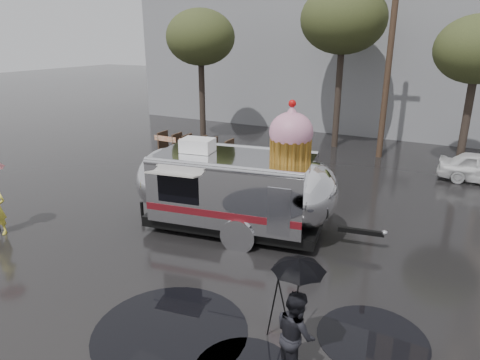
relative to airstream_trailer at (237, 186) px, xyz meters
The scene contains 12 objects.
ground 3.75m from the airstream_trailer, 95.85° to the right, with size 120.00×120.00×0.00m, color black.
puddles 5.14m from the airstream_trailer, 61.78° to the right, with size 6.26×4.31×0.01m.
grey_building 21.61m from the airstream_trailer, 101.96° to the left, with size 22.00×12.00×13.00m, color slate.
utility_pole 11.23m from the airstream_trailer, 78.50° to the left, with size 1.60×0.28×9.00m.
tree_left 12.72m from the airstream_trailer, 127.59° to the left, with size 3.64×3.64×6.95m.
tree_mid 12.55m from the airstream_trailer, 91.75° to the left, with size 4.20×4.20×8.03m.
tree_right 11.67m from the airstream_trailer, 59.41° to the left, with size 3.36×3.36×6.42m.
barricade_row 8.84m from the airstream_trailer, 132.17° to the left, with size 4.30×0.80×1.00m.
airstream_trailer is the anchor object (origin of this frame).
person_right 5.90m from the airstream_trailer, 51.84° to the right, with size 0.79×0.44×1.64m, color black.
umbrella_black 5.89m from the airstream_trailer, 51.84° to the right, with size 1.08×1.08×2.29m.
tripod 4.87m from the airstream_trailer, 50.94° to the right, with size 0.55×0.63×1.51m.
Camera 1 is at (5.98, -6.92, 5.63)m, focal length 32.00 mm.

